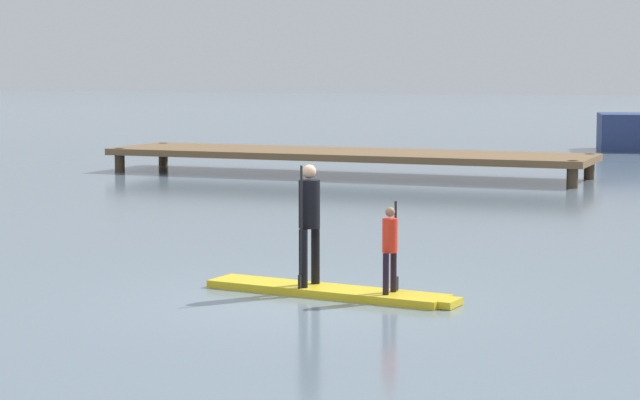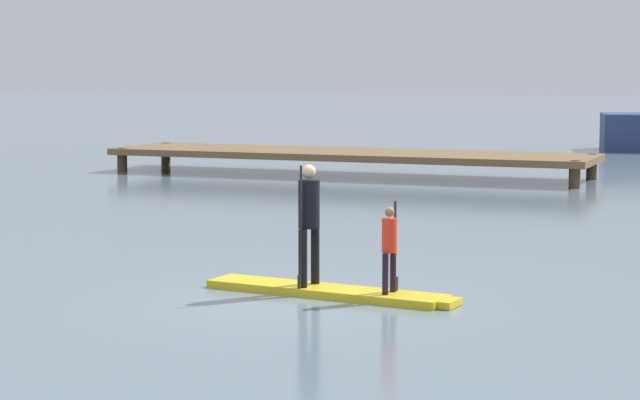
{
  "view_description": "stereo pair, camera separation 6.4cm",
  "coord_description": "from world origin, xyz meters",
  "views": [
    {
      "loc": [
        5.91,
        -13.99,
        2.93
      ],
      "look_at": [
        -0.3,
        1.76,
        1.1
      ],
      "focal_mm": 68.67,
      "sensor_mm": 36.0,
      "label": 1
    },
    {
      "loc": [
        5.97,
        -13.97,
        2.93
      ],
      "look_at": [
        -0.3,
        1.76,
        1.1
      ],
      "focal_mm": 68.67,
      "sensor_mm": 36.0,
      "label": 2
    }
  ],
  "objects": [
    {
      "name": "floating_dock",
      "position": [
        -5.65,
        17.27,
        0.58
      ],
      "size": [
        13.34,
        3.13,
        0.67
      ],
      "color": "brown",
      "rests_on": "ground"
    },
    {
      "name": "paddler_child_solo",
      "position": [
        1.14,
        0.51,
        0.72
      ],
      "size": [
        0.21,
        0.39,
        1.16
      ],
      "color": "black",
      "rests_on": "paddleboard_near"
    },
    {
      "name": "paddleboard_near",
      "position": [
        0.31,
        0.59,
        0.05
      ],
      "size": [
        3.51,
        1.0,
        0.1
      ],
      "color": "gold",
      "rests_on": "ground"
    },
    {
      "name": "ground_plane",
      "position": [
        0.0,
        0.0,
        0.0
      ],
      "size": [
        240.0,
        240.0,
        0.0
      ],
      "primitive_type": "plane",
      "color": "slate"
    },
    {
      "name": "paddler_adult",
      "position": [
        -0.01,
        0.62,
        1.01
      ],
      "size": [
        0.31,
        0.5,
        1.59
      ],
      "color": "black",
      "rests_on": "paddleboard_near"
    }
  ]
}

